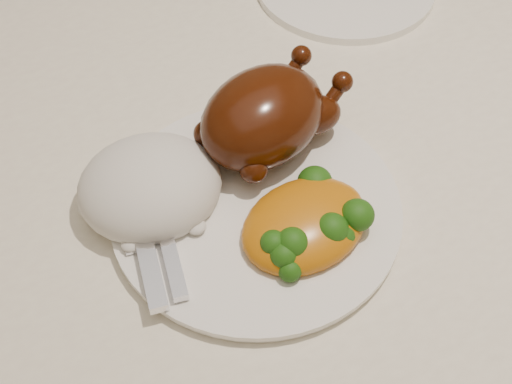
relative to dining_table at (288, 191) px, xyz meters
name	(u,v)px	position (x,y,z in m)	size (l,w,h in m)	color
dining_table	(288,191)	(0.00, 0.00, 0.00)	(1.60, 0.90, 0.76)	brown
tablecloth	(290,146)	(0.00, 0.00, 0.07)	(1.73, 1.03, 0.18)	white
dinner_plate	(256,210)	(-0.07, -0.09, 0.11)	(0.25, 0.25, 0.01)	white
roast_chicken	(266,115)	(-0.04, -0.02, 0.15)	(0.17, 0.14, 0.08)	#411707
rice_mound	(150,187)	(-0.16, -0.04, 0.13)	(0.14, 0.13, 0.07)	silver
mac_and_cheese	(310,223)	(-0.04, -0.13, 0.12)	(0.14, 0.12, 0.04)	orange
cutlery	(151,243)	(-0.17, -0.09, 0.12)	(0.04, 0.18, 0.01)	silver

